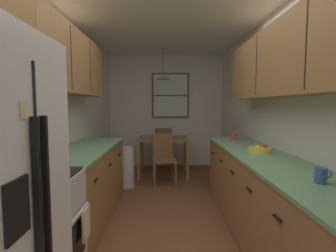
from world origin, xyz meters
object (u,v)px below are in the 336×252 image
storage_canister (59,152)px  stove_range (30,238)px  microwave_over_range (5,66)px  mug_spare (321,175)px  dining_chair_far (164,145)px  trash_bin (126,167)px  dining_table (163,143)px  fruit_bowl (260,149)px  dining_chair_near (164,156)px  mug_by_coffeemaker (234,137)px  table_serving_bowl (164,136)px

storage_canister → stove_range: bearing=-89.4°
microwave_over_range → mug_spare: 2.24m
stove_range → dining_chair_far: bearing=76.6°
mug_spare → trash_bin: bearing=122.6°
dining_table → storage_canister: size_ratio=5.69×
dining_chair_far → fruit_bowl: 3.20m
dining_chair_near → stove_range: bearing=-109.0°
dining_table → mug_spare: bearing=-72.8°
dining_chair_far → mug_by_coffeemaker: (1.04, -1.98, 0.45)m
dining_chair_far → table_serving_bowl: bearing=-90.0°
dining_chair_near → fruit_bowl: size_ratio=3.70×
dining_chair_far → storage_canister: 3.54m
stove_range → dining_chair_far: (0.94, 3.95, 0.03)m
mug_spare → table_serving_bowl: (-1.06, 3.45, -0.17)m
mug_by_coffeemaker → dining_chair_near: bearing=143.4°
dining_table → trash_bin: size_ratio=1.42×
dining_chair_far → storage_canister: storage_canister is taller
microwave_over_range → storage_canister: 0.90m
mug_by_coffeemaker → dining_table: bearing=127.3°
microwave_over_range → dining_chair_far: 4.25m
storage_canister → mug_by_coffeemaker: (1.99, 1.39, -0.04)m
table_serving_bowl → dining_chair_far: bearing=90.0°
dining_chair_far → fruit_bowl: fruit_bowl is taller
dining_table → mug_spare: size_ratio=8.50×
dining_chair_far → trash_bin: (-0.65, -1.38, -0.15)m
microwave_over_range → trash_bin: bearing=81.0°
stove_range → storage_canister: stove_range is taller
microwave_over_range → dining_chair_near: bearing=68.9°
dining_chair_far → table_serving_bowl: dining_chair_far is taller
storage_canister → fruit_bowl: size_ratio=0.71×
dining_chair_far → table_serving_bowl: (-0.00, -0.60, 0.29)m
dining_table → mug_spare: (1.07, -3.45, 0.31)m
trash_bin → fruit_bowl: 2.41m
dining_chair_far → table_serving_bowl: 0.67m
dining_chair_near → dining_chair_far: (0.00, 1.21, 0.00)m
storage_canister → microwave_over_range: bearing=-100.7°
dining_chair_near → mug_spare: bearing=-69.5°
storage_canister → mug_by_coffeemaker: 2.43m
trash_bin → dining_chair_near: bearing=14.7°
dining_table → dining_chair_far: (0.01, 0.60, -0.14)m
dining_chair_far → storage_canister: size_ratio=5.20×
dining_table → mug_spare: mug_spare is taller
mug_by_coffeemaker → stove_range: bearing=-135.2°
dining_chair_near → storage_canister: 2.41m
dining_chair_near → mug_by_coffeemaker: size_ratio=7.93×
dining_chair_far → mug_by_coffeemaker: bearing=-62.4°
dining_table → dining_chair_near: size_ratio=1.09×
fruit_bowl → table_serving_bowl: fruit_bowl is taller
microwave_over_range → dining_chair_far: (1.06, 3.95, -1.18)m
dining_chair_near → table_serving_bowl: (0.00, 0.60, 0.29)m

